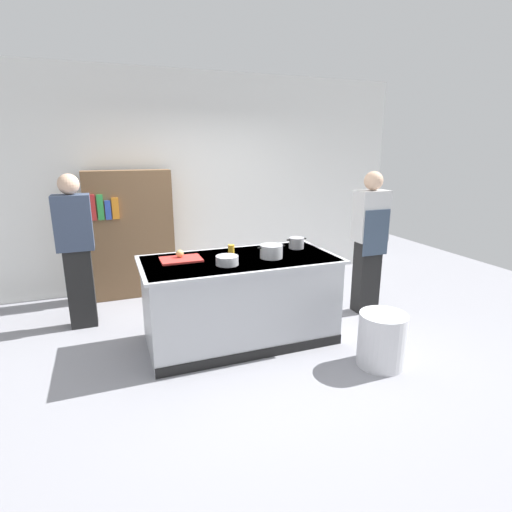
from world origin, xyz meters
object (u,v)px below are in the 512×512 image
sauce_pan (296,243)px  person_chef (369,240)px  mixing_bowl (227,260)px  onion (180,253)px  stock_pot (271,251)px  trash_bin (382,340)px  person_guest (76,249)px  juice_cup (231,249)px  bookshelf (131,235)px

sauce_pan → person_chef: bearing=1.2°
mixing_bowl → onion: bearing=137.1°
stock_pot → person_chef: size_ratio=0.17×
onion → person_chef: bearing=0.4°
sauce_pan → trash_bin: 1.37m
mixing_bowl → person_guest: bearing=140.2°
onion → person_guest: size_ratio=0.05×
juice_cup → mixing_bowl: bearing=-113.0°
mixing_bowl → trash_bin: (1.25, -0.77, -0.69)m
onion → juice_cup: bearing=1.0°
stock_pot → trash_bin: stock_pot is taller
juice_cup → stock_pot: bearing=-40.4°
mixing_bowl → person_chef: 1.93m
person_guest → bookshelf: (0.63, 0.82, -0.06)m
stock_pot → person_guest: (-1.87, 1.07, -0.06)m
person_chef → person_guest: 3.36m
juice_cup → bookshelf: 1.84m
stock_pot → bookshelf: bookshelf is taller
onion → bookshelf: (-0.36, 1.61, -0.11)m
sauce_pan → person_chef: size_ratio=0.13×
mixing_bowl → person_chef: (1.89, 0.37, -0.03)m
onion → trash_bin: bearing=-34.7°
stock_pot → trash_bin: size_ratio=0.58×
sauce_pan → person_guest: bearing=160.8°
stock_pot → sauce_pan: size_ratio=1.27×
trash_bin → bookshelf: size_ratio=0.30×
person_chef → bookshelf: 3.09m
person_chef → person_guest: same height
onion → sauce_pan: 1.29m
person_chef → bookshelf: bearing=51.8°
person_chef → person_guest: size_ratio=1.00×
person_chef → onion: bearing=83.4°
juice_cup → person_chef: size_ratio=0.06×
stock_pot → bookshelf: bearing=123.3°
onion → mixing_bowl: 0.53m
onion → trash_bin: 2.11m
person_guest → trash_bin: bearing=46.9°
juice_cup → person_chef: bearing=0.2°
person_chef → mixing_bowl: bearing=94.2°
mixing_bowl → bookshelf: (-0.75, 1.97, -0.09)m
stock_pot → trash_bin: 1.35m
person_guest → stock_pot: bearing=53.3°
juice_cup → onion: bearing=-179.0°
stock_pot → mixing_bowl: 0.50m
person_guest → bookshelf: 1.04m
sauce_pan → person_chef: (0.98, 0.02, -0.05)m
mixing_bowl → sauce_pan: bearing=21.2°
onion → person_guest: person_guest is taller
juice_cup → person_guest: size_ratio=0.06×
trash_bin → person_chef: (0.64, 1.15, 0.66)m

